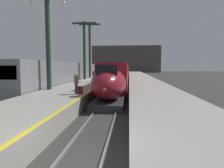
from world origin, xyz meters
TOP-DOWN VIEW (x-y plane):
  - platform_left at (-4.05, 24.75)m, footprint 4.80×110.00m
  - platform_right at (4.05, 24.75)m, footprint 4.80×110.00m
  - platform_left_safety_stripe at (-1.77, 24.75)m, footprint 0.20×107.80m
  - rail_main_left at (-0.75, 27.50)m, footprint 0.08×110.00m
  - rail_main_right at (0.75, 27.50)m, footprint 0.08×110.00m
  - rail_secondary_left at (-8.85, 27.50)m, footprint 0.08×110.00m
  - rail_secondary_right at (-7.35, 27.50)m, footprint 0.08×110.00m
  - highspeed_train_main at (0.00, 43.94)m, footprint 2.92×74.49m
  - regional_train_adjacent at (-8.10, 27.14)m, footprint 2.85×36.60m
  - station_column_mid at (-5.90, 12.67)m, footprint 4.00×0.68m
  - station_column_far at (-5.90, 28.22)m, footprint 4.00×0.68m
  - station_column_distant at (-5.90, 33.01)m, footprint 4.00×0.68m
  - passenger_near_edge at (-2.49, 9.61)m, footprint 0.41×0.46m
  - passenger_mid_platform at (-3.28, 21.84)m, footprint 0.26×0.57m
  - rolling_suitcase at (-2.24, 9.91)m, footprint 0.40×0.22m
  - terminus_back_wall at (0.00, 102.00)m, footprint 36.00×2.00m

SIDE VIEW (x-z plane):
  - rail_main_left at x=-0.75m, z-range 0.00..0.12m
  - rail_main_right at x=0.75m, z-range 0.00..0.12m
  - rail_secondary_left at x=-8.85m, z-range 0.00..0.12m
  - rail_secondary_right at x=-7.35m, z-range 0.00..0.12m
  - platform_left at x=-4.05m, z-range 0.00..1.05m
  - platform_right at x=4.05m, z-range 0.00..1.05m
  - platform_left_safety_stripe at x=-1.77m, z-range 1.05..1.06m
  - rolling_suitcase at x=-2.24m, z-range 0.86..1.85m
  - highspeed_train_main at x=0.00m, z-range 0.18..3.78m
  - passenger_near_edge at x=-2.49m, z-range 1.19..2.88m
  - passenger_mid_platform at x=-3.28m, z-range 1.19..2.88m
  - regional_train_adjacent at x=-8.10m, z-range 0.23..4.03m
  - station_column_mid at x=-5.90m, z-range 1.97..10.88m
  - station_column_far at x=-5.90m, z-range 2.00..11.60m
  - terminus_back_wall at x=0.00m, z-range 0.00..14.00m
  - station_column_distant at x=-5.90m, z-range 2.02..12.37m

